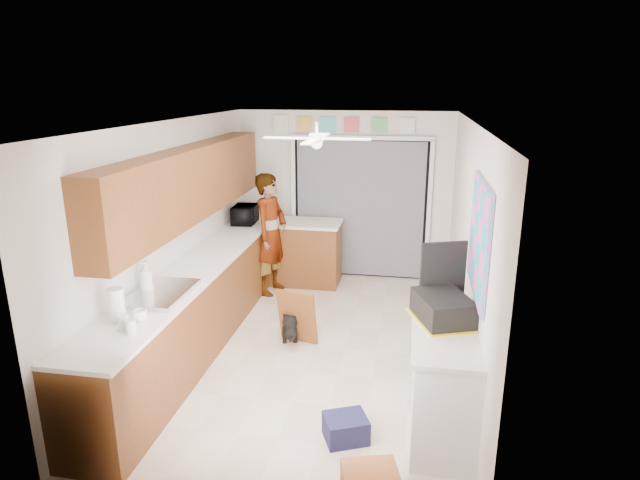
{
  "coord_description": "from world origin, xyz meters",
  "views": [
    {
      "loc": [
        1.02,
        -5.39,
        2.88
      ],
      "look_at": [
        0.0,
        0.4,
        1.15
      ],
      "focal_mm": 30.0,
      "sensor_mm": 36.0,
      "label": 1
    }
  ],
  "objects_px": {
    "soap_bottle": "(146,277)",
    "paper_towel_roll": "(116,305)",
    "cup": "(140,315)",
    "man": "(271,234)",
    "suitcase": "(443,308)",
    "dog": "(289,322)",
    "navy_crate": "(346,428)",
    "microwave": "(245,214)"
  },
  "relations": [
    {
      "from": "soap_bottle",
      "to": "paper_towel_roll",
      "type": "height_order",
      "value": "soap_bottle"
    },
    {
      "from": "cup",
      "to": "man",
      "type": "distance_m",
      "value": 3.12
    },
    {
      "from": "soap_bottle",
      "to": "suitcase",
      "type": "distance_m",
      "value": 2.76
    },
    {
      "from": "paper_towel_roll",
      "to": "suitcase",
      "type": "height_order",
      "value": "paper_towel_roll"
    },
    {
      "from": "suitcase",
      "to": "soap_bottle",
      "type": "bearing_deg",
      "value": 156.39
    },
    {
      "from": "dog",
      "to": "navy_crate",
      "type": "bearing_deg",
      "value": -80.01
    },
    {
      "from": "navy_crate",
      "to": "man",
      "type": "bearing_deg",
      "value": 115.19
    },
    {
      "from": "paper_towel_roll",
      "to": "dog",
      "type": "distance_m",
      "value": 2.25
    },
    {
      "from": "navy_crate",
      "to": "dog",
      "type": "height_order",
      "value": "dog"
    },
    {
      "from": "suitcase",
      "to": "dog",
      "type": "height_order",
      "value": "suitcase"
    },
    {
      "from": "soap_bottle",
      "to": "navy_crate",
      "type": "relative_size",
      "value": 0.94
    },
    {
      "from": "soap_bottle",
      "to": "cup",
      "type": "xyz_separation_m",
      "value": [
        0.23,
        -0.58,
        -0.12
      ]
    },
    {
      "from": "suitcase",
      "to": "cup",
      "type": "bearing_deg",
      "value": 169.17
    },
    {
      "from": "dog",
      "to": "microwave",
      "type": "bearing_deg",
      "value": 105.01
    },
    {
      "from": "microwave",
      "to": "navy_crate",
      "type": "height_order",
      "value": "microwave"
    },
    {
      "from": "navy_crate",
      "to": "dog",
      "type": "relative_size",
      "value": 0.68
    },
    {
      "from": "cup",
      "to": "suitcase",
      "type": "relative_size",
      "value": 0.23
    },
    {
      "from": "dog",
      "to": "suitcase",
      "type": "bearing_deg",
      "value": -55.13
    },
    {
      "from": "navy_crate",
      "to": "man",
      "type": "relative_size",
      "value": 0.2
    },
    {
      "from": "microwave",
      "to": "soap_bottle",
      "type": "height_order",
      "value": "soap_bottle"
    },
    {
      "from": "paper_towel_roll",
      "to": "suitcase",
      "type": "distance_m",
      "value": 2.75
    },
    {
      "from": "cup",
      "to": "paper_towel_roll",
      "type": "relative_size",
      "value": 0.41
    },
    {
      "from": "soap_bottle",
      "to": "paper_towel_roll",
      "type": "xyz_separation_m",
      "value": [
        0.05,
        -0.62,
        -0.02
      ]
    },
    {
      "from": "soap_bottle",
      "to": "man",
      "type": "relative_size",
      "value": 0.19
    },
    {
      "from": "microwave",
      "to": "dog",
      "type": "xyz_separation_m",
      "value": [
        1.01,
        -1.6,
        -0.87
      ]
    },
    {
      "from": "microwave",
      "to": "cup",
      "type": "relative_size",
      "value": 3.81
    },
    {
      "from": "paper_towel_roll",
      "to": "navy_crate",
      "type": "distance_m",
      "value": 2.18
    },
    {
      "from": "microwave",
      "to": "paper_towel_roll",
      "type": "bearing_deg",
      "value": 174.99
    },
    {
      "from": "soap_bottle",
      "to": "paper_towel_roll",
      "type": "relative_size",
      "value": 1.11
    },
    {
      "from": "cup",
      "to": "dog",
      "type": "bearing_deg",
      "value": 63.02
    },
    {
      "from": "suitcase",
      "to": "paper_towel_roll",
      "type": "bearing_deg",
      "value": 169.46
    },
    {
      "from": "cup",
      "to": "dog",
      "type": "relative_size",
      "value": 0.24
    },
    {
      "from": "soap_bottle",
      "to": "cup",
      "type": "bearing_deg",
      "value": -68.39
    },
    {
      "from": "microwave",
      "to": "cup",
      "type": "distance_m",
      "value": 3.33
    },
    {
      "from": "microwave",
      "to": "navy_crate",
      "type": "xyz_separation_m",
      "value": [
        1.9,
        -3.34,
        -0.96
      ]
    },
    {
      "from": "dog",
      "to": "man",
      "type": "bearing_deg",
      "value": 95.3
    },
    {
      "from": "navy_crate",
      "to": "dog",
      "type": "bearing_deg",
      "value": 117.22
    },
    {
      "from": "paper_towel_roll",
      "to": "navy_crate",
      "type": "relative_size",
      "value": 0.85
    },
    {
      "from": "microwave",
      "to": "suitcase",
      "type": "height_order",
      "value": "microwave"
    },
    {
      "from": "suitcase",
      "to": "navy_crate",
      "type": "xyz_separation_m",
      "value": [
        -0.75,
        -0.46,
        -0.95
      ]
    },
    {
      "from": "paper_towel_roll",
      "to": "dog",
      "type": "xyz_separation_m",
      "value": [
        1.06,
        1.77,
        -0.89
      ]
    },
    {
      "from": "dog",
      "to": "paper_towel_roll",
      "type": "bearing_deg",
      "value": -138.07
    }
  ]
}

